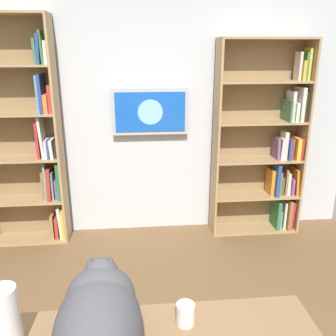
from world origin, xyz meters
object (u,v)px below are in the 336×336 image
at_px(bookshelf_right, 29,140).
at_px(coffee_mug, 185,314).
at_px(cat, 99,320).
at_px(bookshelf_left, 269,147).
at_px(wall_mounted_tv, 150,112).
at_px(paper_towel_roll, 5,318).

bearing_deg(bookshelf_right, coffee_mug, 118.70).
relative_size(cat, coffee_mug, 6.75).
distance_m(bookshelf_left, cat, 2.82).
bearing_deg(bookshelf_left, cat, 57.29).
xyz_separation_m(bookshelf_right, wall_mounted_tv, (-1.18, -0.08, 0.24)).
height_order(wall_mounted_tv, cat, wall_mounted_tv).
height_order(bookshelf_left, cat, bookshelf_left).
bearing_deg(bookshelf_right, cat, 110.17).
xyz_separation_m(wall_mounted_tv, paper_towel_roll, (0.68, 2.36, -0.42)).
xyz_separation_m(bookshelf_left, bookshelf_right, (2.40, -0.00, 0.13)).
height_order(bookshelf_right, paper_towel_roll, bookshelf_right).
bearing_deg(cat, paper_towel_roll, -15.24).
bearing_deg(coffee_mug, bookshelf_left, -118.07).
xyz_separation_m(bookshelf_right, paper_towel_roll, (-0.50, 2.28, -0.18)).
relative_size(bookshelf_right, coffee_mug, 22.87).
bearing_deg(cat, bookshelf_left, -122.71).
height_order(bookshelf_left, paper_towel_roll, bookshelf_left).
bearing_deg(paper_towel_roll, coffee_mug, -175.51).
bearing_deg(bookshelf_right, bookshelf_left, 179.96).
height_order(bookshelf_left, wall_mounted_tv, bookshelf_left).
bearing_deg(coffee_mug, bookshelf_right, -61.30).
distance_m(wall_mounted_tv, coffee_mug, 2.36).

